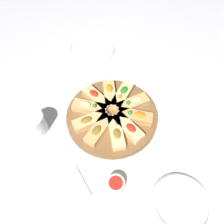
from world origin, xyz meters
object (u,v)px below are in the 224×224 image
object	(u,v)px
plate_right	(181,203)
water_glass	(35,123)
dipping_bowl	(116,184)
serving_board	(112,116)
plate_left	(92,48)
napkin_stack	(70,188)

from	to	relation	value
plate_right	water_glass	world-z (taller)	water_glass
water_glass	dipping_bowl	xyz separation A→B (m)	(0.37, 0.04, -0.02)
plate_right	water_glass	xyz separation A→B (m)	(-0.56, -0.14, 0.04)
serving_board	plate_left	xyz separation A→B (m)	(-0.36, 0.24, -0.00)
serving_board	dipping_bowl	size ratio (longest dim) A/B	6.01
serving_board	plate_right	world-z (taller)	serving_board
serving_board	dipping_bowl	bearing A→B (deg)	-45.10
plate_right	dipping_bowl	size ratio (longest dim) A/B	3.16
serving_board	dipping_bowl	distance (m)	0.27
plate_left	water_glass	size ratio (longest dim) A/B	2.74
napkin_stack	dipping_bowl	size ratio (longest dim) A/B	1.96
serving_board	water_glass	distance (m)	0.29
water_glass	napkin_stack	bearing A→B (deg)	-14.21
plate_left	dipping_bowl	bearing A→B (deg)	-38.05
water_glass	plate_right	bearing A→B (deg)	14.01
plate_right	napkin_stack	world-z (taller)	plate_right
water_glass	dipping_bowl	world-z (taller)	water_glass
serving_board	napkin_stack	bearing A→B (deg)	-73.90
plate_right	dipping_bowl	xyz separation A→B (m)	(-0.19, -0.10, 0.01)
water_glass	napkin_stack	xyz separation A→B (m)	(0.26, -0.07, -0.04)
plate_right	dipping_bowl	bearing A→B (deg)	-152.74
dipping_bowl	napkin_stack	bearing A→B (deg)	-134.23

